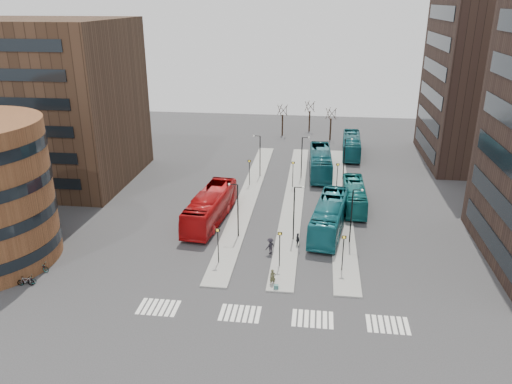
# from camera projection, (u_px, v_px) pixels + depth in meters

# --- Properties ---
(ground) EXTENTS (160.00, 160.00, 0.00)m
(ground) POSITION_uv_depth(u_px,v_px,m) (245.00, 345.00, 37.58)
(ground) COLOR #2B2B2E
(ground) RESTS_ON ground
(island_left) EXTENTS (2.50, 45.00, 0.15)m
(island_left) POSITION_uv_depth(u_px,v_px,m) (248.00, 196.00, 65.76)
(island_left) COLOR gray
(island_left) RESTS_ON ground
(island_mid) EXTENTS (2.50, 45.00, 0.15)m
(island_mid) POSITION_uv_depth(u_px,v_px,m) (294.00, 198.00, 65.05)
(island_mid) COLOR gray
(island_mid) RESTS_ON ground
(island_right) EXTENTS (2.50, 45.00, 0.15)m
(island_right) POSITION_uv_depth(u_px,v_px,m) (340.00, 200.00, 64.34)
(island_right) COLOR gray
(island_right) RESTS_ON ground
(suitcase) EXTENTS (0.45, 0.37, 0.52)m
(suitcase) POSITION_uv_depth(u_px,v_px,m) (276.00, 288.00, 44.61)
(suitcase) COLOR navy
(suitcase) RESTS_ON ground
(red_bus) EXTENTS (4.22, 13.17, 3.61)m
(red_bus) POSITION_uv_depth(u_px,v_px,m) (210.00, 207.00, 57.96)
(red_bus) COLOR #B20D0F
(red_bus) RESTS_ON ground
(teal_bus_a) EXTENTS (4.71, 12.88, 3.51)m
(teal_bus_a) POSITION_uv_depth(u_px,v_px,m) (329.00, 216.00, 55.56)
(teal_bus_a) COLOR #15616C
(teal_bus_a) RESTS_ON ground
(teal_bus_b) EXTENTS (3.43, 12.91, 3.57)m
(teal_bus_b) POSITION_uv_depth(u_px,v_px,m) (320.00, 162.00, 73.80)
(teal_bus_b) COLOR #12515C
(teal_bus_b) RESTS_ON ground
(teal_bus_c) EXTENTS (2.51, 10.60, 2.95)m
(teal_bus_c) POSITION_uv_depth(u_px,v_px,m) (354.00, 196.00, 62.13)
(teal_bus_c) COLOR #156A6B
(teal_bus_c) RESTS_ON ground
(teal_bus_d) EXTENTS (3.22, 11.93, 3.30)m
(teal_bus_d) POSITION_uv_depth(u_px,v_px,m) (351.00, 145.00, 82.78)
(teal_bus_d) COLOR #135A63
(teal_bus_d) RESTS_ON ground
(traveller) EXTENTS (0.66, 0.54, 1.57)m
(traveller) POSITION_uv_depth(u_px,v_px,m) (273.00, 277.00, 45.23)
(traveller) COLOR #444429
(traveller) RESTS_ON ground
(commuter_a) EXTENTS (0.90, 0.72, 1.79)m
(commuter_a) POSITION_uv_depth(u_px,v_px,m) (196.00, 226.00, 55.10)
(commuter_a) COLOR black
(commuter_a) RESTS_ON ground
(commuter_b) EXTENTS (0.47, 0.94, 1.54)m
(commuter_b) POSITION_uv_depth(u_px,v_px,m) (298.00, 240.00, 52.27)
(commuter_b) COLOR black
(commuter_b) RESTS_ON ground
(commuter_c) EXTENTS (1.24, 1.25, 1.73)m
(commuter_c) POSITION_uv_depth(u_px,v_px,m) (270.00, 246.00, 50.82)
(commuter_c) COLOR black
(commuter_c) RESTS_ON ground
(bicycle_near) EXTENTS (1.73, 1.07, 0.86)m
(bicycle_near) POSITION_uv_depth(u_px,v_px,m) (27.00, 281.00, 45.41)
(bicycle_near) COLOR gray
(bicycle_near) RESTS_ON ground
(bicycle_mid) EXTENTS (1.59, 0.67, 0.93)m
(bicycle_mid) POSITION_uv_depth(u_px,v_px,m) (26.00, 281.00, 45.25)
(bicycle_mid) COLOR gray
(bicycle_mid) RESTS_ON ground
(bicycle_far) EXTENTS (1.85, 0.79, 0.95)m
(bicycle_far) POSITION_uv_depth(u_px,v_px,m) (40.00, 267.00, 47.56)
(bicycle_far) COLOR gray
(bicycle_far) RESTS_ON ground
(crosswalk_stripes) EXTENTS (22.35, 2.40, 0.01)m
(crosswalk_stripes) POSITION_uv_depth(u_px,v_px,m) (273.00, 316.00, 41.07)
(crosswalk_stripes) COLOR silver
(crosswalk_stripes) RESTS_ON ground
(office_block) EXTENTS (25.00, 20.12, 22.00)m
(office_block) POSITION_uv_depth(u_px,v_px,m) (38.00, 102.00, 69.01)
(office_block) COLOR #3F2A1D
(office_block) RESTS_ON ground
(tower_far) EXTENTS (20.12, 20.00, 30.00)m
(tower_far) POSITION_uv_depth(u_px,v_px,m) (504.00, 66.00, 74.61)
(tower_far) COLOR #2F211A
(tower_far) RESTS_ON ground
(sign_poles) EXTENTS (12.45, 22.12, 3.65)m
(sign_poles) POSITION_uv_depth(u_px,v_px,m) (287.00, 202.00, 57.78)
(sign_poles) COLOR black
(sign_poles) RESTS_ON ground
(lamp_posts) EXTENTS (14.04, 20.24, 6.12)m
(lamp_posts) POSITION_uv_depth(u_px,v_px,m) (299.00, 178.00, 61.86)
(lamp_posts) COLOR black
(lamp_posts) RESTS_ON ground
(bare_trees) EXTENTS (10.97, 8.14, 5.90)m
(bare_trees) POSITION_uv_depth(u_px,v_px,m) (307.00, 121.00, 94.21)
(bare_trees) COLOR black
(bare_trees) RESTS_ON ground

